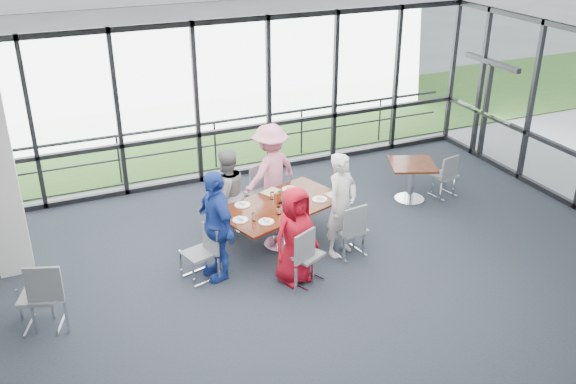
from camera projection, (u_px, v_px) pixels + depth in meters
name	position (u px, v px, depth m)	size (l,w,h in m)	color
floor	(306.00, 317.00, 8.90)	(12.00, 10.00, 0.02)	#1E232C
ceiling	(310.00, 93.00, 7.52)	(12.00, 10.00, 0.04)	white
curtain_wall_back	(197.00, 105.00, 12.34)	(12.00, 0.10, 3.20)	white
exit_door	(485.00, 112.00, 13.73)	(0.12, 1.60, 2.10)	black
apron	(147.00, 111.00, 17.17)	(80.00, 70.00, 0.02)	slate
grass_strip	(165.00, 134.00, 15.50)	(80.00, 5.00, 0.01)	#2F5621
guard_rail	(192.00, 148.00, 13.31)	(0.06, 0.06, 12.00)	#2D2D33
main_table	(281.00, 211.00, 10.42)	(2.31, 1.72, 0.75)	black
side_table_right	(412.00, 170.00, 11.97)	(1.06, 1.06, 0.75)	black
diner_near_left	(295.00, 235.00, 9.41)	(0.75, 0.49, 1.53)	#AA0B1B
diner_near_right	(342.00, 205.00, 10.11)	(0.63, 0.46, 1.72)	silver
diner_far_left	(227.00, 194.00, 10.62)	(0.77, 0.47, 1.58)	slate
diner_far_right	(271.00, 172.00, 11.27)	(1.12, 0.58, 1.74)	pink
diner_end	(216.00, 225.00, 9.48)	(1.02, 0.56, 1.74)	#1D3A99
chair_main_nl	(305.00, 255.00, 9.50)	(0.45, 0.45, 0.93)	slate
chair_main_nr	(350.00, 229.00, 10.22)	(0.45, 0.45, 0.92)	slate
chair_main_fl	(223.00, 210.00, 10.90)	(0.42, 0.42, 0.86)	slate
chair_main_fr	(260.00, 193.00, 11.47)	(0.43, 0.43, 0.88)	slate
chair_main_end	(199.00, 254.00, 9.59)	(0.42, 0.42, 0.86)	slate
chair_spare_la	(40.00, 295.00, 8.48)	(0.49, 0.49, 1.01)	slate
chair_spare_r	(444.00, 175.00, 12.22)	(0.42, 0.42, 0.85)	slate
plate_nl	(266.00, 222.00, 9.82)	(0.24, 0.24, 0.01)	white
plate_nr	(319.00, 199.00, 10.52)	(0.25, 0.25, 0.01)	white
plate_fl	(242.00, 205.00, 10.34)	(0.26, 0.26, 0.01)	white
plate_fr	(290.00, 189.00, 10.88)	(0.27, 0.27, 0.01)	white
plate_end	(240.00, 220.00, 9.87)	(0.24, 0.24, 0.01)	white
tumbler_a	(279.00, 211.00, 10.03)	(0.06, 0.06, 0.13)	white
tumbler_b	(302.00, 198.00, 10.42)	(0.07, 0.07, 0.13)	white
tumbler_c	(272.00, 196.00, 10.52)	(0.06, 0.06, 0.13)	white
tumbler_d	(254.00, 217.00, 9.83)	(0.07, 0.07, 0.13)	white
menu_a	(293.00, 216.00, 10.01)	(0.30, 0.21, 0.00)	silver
menu_b	(335.00, 194.00, 10.73)	(0.30, 0.21, 0.00)	silver
menu_c	(271.00, 191.00, 10.81)	(0.32, 0.22, 0.00)	silver
condiment_caddy	(280.00, 202.00, 10.40)	(0.10, 0.07, 0.04)	black
ketchup_bottle	(278.00, 198.00, 10.37)	(0.06, 0.06, 0.18)	#B4200E
green_bottle	(279.00, 196.00, 10.41)	(0.05, 0.05, 0.20)	#1B6F2A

